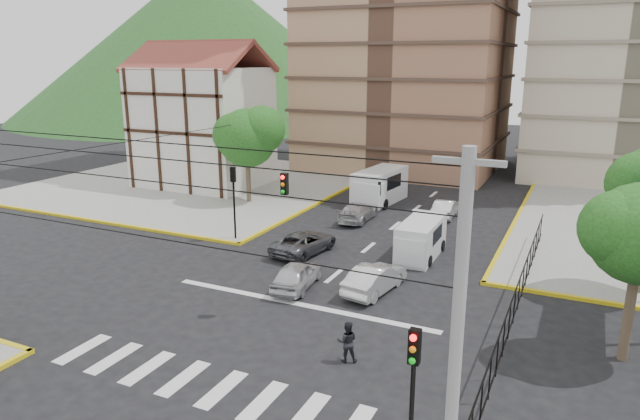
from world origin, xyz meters
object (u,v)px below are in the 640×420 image
Objects in this scene: traffic_light_se at (413,383)px; car_silver_front_left at (297,275)px; van_right_lane at (420,240)px; van_left_lane at (378,187)px; pedestrian_crosswalk at (347,342)px; traffic_light_nw at (234,191)px; car_white_front_right at (375,278)px.

traffic_light_se is 14.03m from car_silver_front_left.
traffic_light_se reaches higher than van_right_lane.
van_right_lane is 12.31m from van_left_lane.
van_right_lane is at bearing -128.68° from car_silver_front_left.
pedestrian_crosswalk is at bearing -66.64° from van_left_lane.
traffic_light_nw is at bearing -171.07° from van_right_lane.
traffic_light_nw is 11.31m from car_white_front_right.
traffic_light_nw is at bearing -104.50° from van_left_lane.
pedestrian_crosswalk is at bearing 125.42° from car_silver_front_left.
pedestrian_crosswalk is (1.30, -6.47, 0.10)m from car_white_front_right.
traffic_light_se is at bearing -45.00° from traffic_light_nw.
van_left_lane is at bearing -96.57° from pedestrian_crosswalk.
pedestrian_crosswalk is (-3.93, 5.32, -2.33)m from traffic_light_se.
van_right_lane is 1.12× the size of car_white_front_right.
car_silver_front_left is at bearing -71.12° from pedestrian_crosswalk.
van_left_lane is 23.74m from pedestrian_crosswalk.
traffic_light_se is 1.07× the size of car_white_front_right.
van_left_lane is 17.50m from car_silver_front_left.
van_right_lane is 2.97× the size of pedestrian_crosswalk.
car_white_front_right is 2.64× the size of pedestrian_crosswalk.
car_white_front_right reaches higher than car_silver_front_left.
van_left_lane is at bearing 111.21° from traffic_light_se.
traffic_light_nw is 11.30m from van_right_lane.
car_silver_front_left is (6.80, -4.95, -2.45)m from traffic_light_nw.
traffic_light_nw reaches higher than van_right_lane.
traffic_light_nw is at bearing -64.95° from pedestrian_crosswalk.
traffic_light_nw reaches higher than car_white_front_right.
van_left_lane is (4.73, 12.42, -1.86)m from traffic_light_nw.
car_silver_front_left is at bearing -122.03° from van_right_lane.
van_left_lane is 17.19m from car_white_front_right.
traffic_light_se reaches higher than pedestrian_crosswalk.
traffic_light_nw is (-15.60, 15.60, 0.00)m from traffic_light_se.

